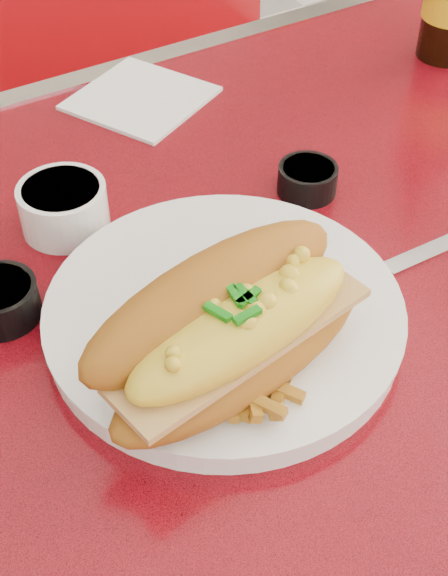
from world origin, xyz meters
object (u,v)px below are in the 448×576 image
fork (288,279)px  sauce_cup_right (308,178)px  diner_table (289,403)px  dinner_plate (224,315)px  gravy_ramekin (64,206)px  mac_hoagie (231,327)px  booth_bench_far (32,215)px

fork → sauce_cup_right: 0.14m
diner_table → dinner_plate: (-0.08, -0.01, 0.17)m
dinner_plate → fork: same height
fork → gravy_ramekin: bearing=7.4°
mac_hoagie → gravy_ramekin: bearing=88.1°
dinner_plate → mac_hoagie: (-0.03, -0.05, 0.05)m
mac_hoagie → booth_bench_far: bearing=73.6°
dinner_plate → sauce_cup_right: 0.19m
booth_bench_far → fork: booth_bench_far is taller
dinner_plate → gravy_ramekin: gravy_ramekin is taller
diner_table → fork: 0.18m
sauce_cup_right → gravy_ramekin: bearing=162.1°
sauce_cup_right → fork: bearing=-131.9°
diner_table → sauce_cup_right: 0.22m
booth_bench_far → mac_hoagie: booth_bench_far is taller
diner_table → gravy_ramekin: (-0.14, 0.17, 0.18)m
dinner_plate → sauce_cup_right: sauce_cup_right is taller
dinner_plate → fork: size_ratio=2.36×
booth_bench_far → gravy_ramekin: 0.83m
mac_hoagie → sauce_cup_right: mac_hoagie is taller
sauce_cup_right → diner_table: bearing=-128.1°
mac_hoagie → fork: (0.09, 0.05, -0.04)m
mac_hoagie → gravy_ramekin: mac_hoagie is taller
mac_hoagie → fork: size_ratio=1.74×
dinner_plate → fork: 0.06m
booth_bench_far → dinner_plate: bearing=-95.5°
fork → booth_bench_far: bearing=-27.5°
booth_bench_far → sauce_cup_right: booth_bench_far is taller
gravy_ramekin → mac_hoagie: bearing=-82.4°
diner_table → dinner_plate: dinner_plate is taller
dinner_plate → mac_hoagie: 0.08m
diner_table → booth_bench_far: booth_bench_far is taller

